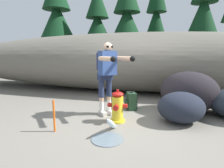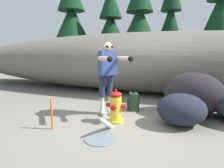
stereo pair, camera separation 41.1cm
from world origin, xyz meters
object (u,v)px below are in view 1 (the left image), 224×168
utility_worker (107,70)px  boulder_mid (189,92)px  fire_hydrant (117,107)px  survey_stake (54,116)px  spare_backpack (131,101)px  boulder_large (181,107)px

utility_worker → boulder_mid: size_ratio=1.22×
fire_hydrant → survey_stake: 1.28m
spare_backpack → boulder_large: size_ratio=0.48×
utility_worker → spare_backpack: 1.12m
fire_hydrant → utility_worker: (-0.31, 0.34, 0.74)m
spare_backpack → survey_stake: size_ratio=0.78×
utility_worker → boulder_mid: bearing=68.3°
fire_hydrant → survey_stake: size_ratio=1.15×
fire_hydrant → boulder_large: bearing=12.1°
spare_backpack → survey_stake: survey_stake is taller
fire_hydrant → boulder_mid: (1.57, 1.06, 0.18)m
spare_backpack → boulder_large: 1.29m
boulder_mid → survey_stake: boulder_mid is taller
utility_worker → spare_backpack: bearing=96.5°
fire_hydrant → survey_stake: (-1.03, -0.76, -0.01)m
utility_worker → survey_stake: size_ratio=2.77×
utility_worker → fire_hydrant: bearing=-0.4°
boulder_large → boulder_mid: 0.84m
fire_hydrant → spare_backpack: (0.17, 0.90, -0.10)m
survey_stake → spare_backpack: bearing=54.0°
spare_backpack → boulder_mid: bearing=164.5°
fire_hydrant → boulder_mid: boulder_mid is taller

